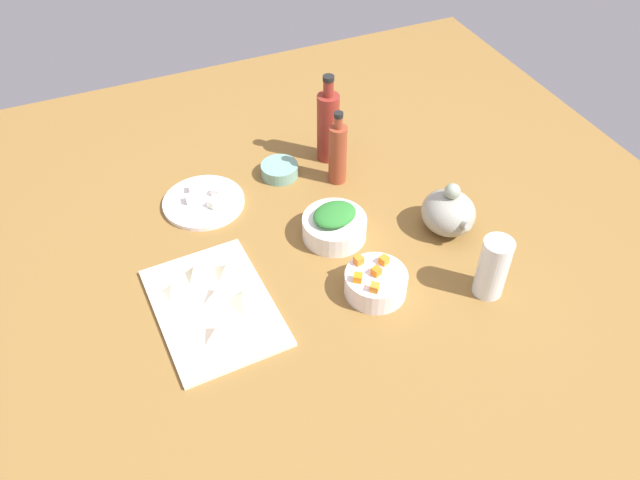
{
  "coord_description": "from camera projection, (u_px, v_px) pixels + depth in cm",
  "views": [
    {
      "loc": [
        94.73,
        -40.89,
        108.6
      ],
      "look_at": [
        0.0,
        0.0,
        8.0
      ],
      "focal_mm": 35.59,
      "sensor_mm": 36.0,
      "label": 1
    }
  ],
  "objects": [
    {
      "name": "dumpling_1",
      "position": [
        172.0,
        288.0,
        1.38
      ],
      "size": [
        5.49,
        5.22,
        2.2
      ],
      "primitive_type": "pyramid",
      "rotation": [
        0.0,
        0.0,
        5.82
      ],
      "color": "beige",
      "rests_on": "cutting_board"
    },
    {
      "name": "cutting_board",
      "position": [
        214.0,
        307.0,
        1.36
      ],
      "size": [
        34.99,
        25.46,
        1.0
      ],
      "primitive_type": "cube",
      "rotation": [
        0.0,
        0.0,
        0.05
      ],
      "color": "silver",
      "rests_on": "tabletop"
    },
    {
      "name": "bowl_carrots",
      "position": [
        376.0,
        283.0,
        1.38
      ],
      "size": [
        13.68,
        13.68,
        5.46
      ],
      "primitive_type": "cylinder",
      "color": "white",
      "rests_on": "tabletop"
    },
    {
      "name": "dumpling_5",
      "position": [
        195.0,
        271.0,
        1.41
      ],
      "size": [
        5.9,
        5.86,
        3.04
      ],
      "primitive_type": "pyramid",
      "rotation": [
        0.0,
        0.0,
        2.43
      ],
      "color": "beige",
      "rests_on": "cutting_board"
    },
    {
      "name": "carrot_cube_2",
      "position": [
        375.0,
        288.0,
        1.32
      ],
      "size": [
        2.54,
        2.54,
        1.8
      ],
      "primitive_type": "cube",
      "rotation": [
        0.0,
        0.0,
        2.4
      ],
      "color": "orange",
      "rests_on": "bowl_carrots"
    },
    {
      "name": "dumpling_4",
      "position": [
        227.0,
        269.0,
        1.41
      ],
      "size": [
        7.2,
        7.01,
        2.78
      ],
      "primitive_type": "pyramid",
      "rotation": [
        0.0,
        0.0,
        3.76
      ],
      "color": "beige",
      "rests_on": "cutting_board"
    },
    {
      "name": "carrot_cube_1",
      "position": [
        376.0,
        271.0,
        1.35
      ],
      "size": [
        2.28,
        2.28,
        1.8
      ],
      "primitive_type": "cube",
      "rotation": [
        0.0,
        0.0,
        0.32
      ],
      "color": "orange",
      "rests_on": "bowl_carrots"
    },
    {
      "name": "bowl_small_side",
      "position": [
        280.0,
        170.0,
        1.68
      ],
      "size": [
        9.87,
        9.87,
        3.38
      ],
      "primitive_type": "cylinder",
      "color": "#70A08F",
      "rests_on": "tabletop"
    },
    {
      "name": "tofu_cube_2",
      "position": [
        214.0,
        203.0,
        1.57
      ],
      "size": [
        2.96,
        2.96,
        2.2
      ],
      "primitive_type": "cube",
      "rotation": [
        0.0,
        0.0,
        2.05
      ],
      "color": "white",
      "rests_on": "plate_tofu"
    },
    {
      "name": "tofu_cube_0",
      "position": [
        217.0,
        192.0,
        1.61
      ],
      "size": [
        3.1,
        3.1,
        2.2
      ],
      "primitive_type": "cube",
      "rotation": [
        0.0,
        0.0,
        2.44
      ],
      "color": "white",
      "rests_on": "plate_tofu"
    },
    {
      "name": "drinking_glass_0",
      "position": [
        493.0,
        268.0,
        1.35
      ],
      "size": [
        6.57,
        6.57,
        14.83
      ],
      "primitive_type": "cylinder",
      "color": "white",
      "rests_on": "tabletop"
    },
    {
      "name": "dumpling_3",
      "position": [
        243.0,
        298.0,
        1.35
      ],
      "size": [
        7.0,
        7.25,
        3.08
      ],
      "primitive_type": "pyramid",
      "rotation": [
        0.0,
        0.0,
        1.25
      ],
      "color": "beige",
      "rests_on": "cutting_board"
    },
    {
      "name": "tabletop",
      "position": [
        320.0,
        260.0,
        1.49
      ],
      "size": [
        190.0,
        190.0,
        3.0
      ],
      "primitive_type": "cube",
      "color": "brown",
      "rests_on": "ground"
    },
    {
      "name": "teapot",
      "position": [
        449.0,
        212.0,
        1.5
      ],
      "size": [
        15.14,
        12.66,
        13.6
      ],
      "color": "gray",
      "rests_on": "tabletop"
    },
    {
      "name": "dumpling_0",
      "position": [
        216.0,
        295.0,
        1.36
      ],
      "size": [
        6.02,
        6.04,
        2.56
      ],
      "primitive_type": "pyramid",
      "rotation": [
        0.0,
        0.0,
        1.8
      ],
      "color": "beige",
      "rests_on": "cutting_board"
    },
    {
      "name": "carrot_cube_0",
      "position": [
        358.0,
        278.0,
        1.34
      ],
      "size": [
        2.5,
        2.5,
        1.8
      ],
      "primitive_type": "cube",
      "rotation": [
        0.0,
        0.0,
        2.54
      ],
      "color": "orange",
      "rests_on": "bowl_carrots"
    },
    {
      "name": "bottle_0",
      "position": [
        328.0,
        125.0,
        1.67
      ],
      "size": [
        5.91,
        5.91,
        24.97
      ],
      "color": "maroon",
      "rests_on": "tabletop"
    },
    {
      "name": "plate_tofu",
      "position": [
        204.0,
        202.0,
        1.6
      ],
      "size": [
        20.56,
        20.56,
        1.2
      ],
      "primitive_type": "cylinder",
      "color": "white",
      "rests_on": "tabletop"
    },
    {
      "name": "dumpling_2",
      "position": [
        216.0,
        333.0,
        1.29
      ],
      "size": [
        6.41,
        6.59,
        2.4
      ],
      "primitive_type": "pyramid",
      "rotation": [
        0.0,
        0.0,
        2.06
      ],
      "color": "beige",
      "rests_on": "cutting_board"
    },
    {
      "name": "tofu_cube_1",
      "position": [
        194.0,
        188.0,
        1.61
      ],
      "size": [
        2.66,
        2.66,
        2.2
      ],
      "primitive_type": "cube",
      "rotation": [
        0.0,
        0.0,
        1.33
      ],
      "color": "white",
      "rests_on": "plate_tofu"
    },
    {
      "name": "bottle_1",
      "position": [
        338.0,
        153.0,
        1.62
      ],
      "size": [
        4.65,
        4.65,
        20.73
      ],
      "color": "brown",
      "rests_on": "tabletop"
    },
    {
      "name": "carrot_cube_4",
      "position": [
        359.0,
        260.0,
        1.38
      ],
      "size": [
        2.07,
        2.07,
        1.8
      ],
      "primitive_type": "cube",
      "rotation": [
        0.0,
        0.0,
        1.73
      ],
      "color": "orange",
      "rests_on": "bowl_carrots"
    },
    {
      "name": "tofu_cube_3",
      "position": [
        191.0,
        199.0,
        1.59
      ],
      "size": [
        2.46,
        2.46,
        2.2
      ],
      "primitive_type": "cube",
      "rotation": [
        0.0,
        0.0,
        3.02
      ],
      "color": "white",
      "rests_on": "plate_tofu"
    },
    {
      "name": "chopped_greens_mound",
      "position": [
        335.0,
        214.0,
        1.48
      ],
      "size": [
        10.84,
        12.35,
        2.86
      ],
      "primitive_type": "ellipsoid",
      "rotation": [
        0.0,
        0.0,
        1.8
      ],
      "color": "#2B752D",
      "rests_on": "bowl_greens"
    },
    {
      "name": "bowl_greens",
      "position": [
        334.0,
        227.0,
        1.5
      ],
      "size": [
        15.3,
        15.3,
        5.48
      ],
      "primitive_type": "cylinder",
      "color": "white",
      "rests_on": "tabletop"
    },
    {
      "name": "carrot_cube_3",
      "position": [
        384.0,
        260.0,
        1.38
      ],
      "size": [
        2.33,
        2.33,
        1.8
      ],
      "primitive_type": "cube",
      "rotation": [
        0.0,
        0.0,
        0.37
      ],
      "color": "orange",
      "rests_on": "bowl_carrots"
    }
  ]
}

